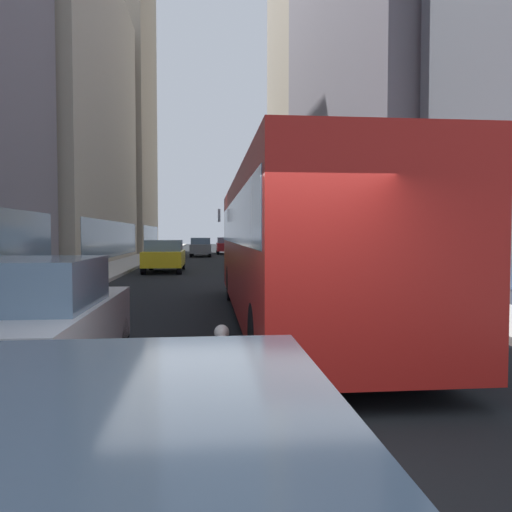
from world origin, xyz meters
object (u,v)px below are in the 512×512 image
object	(u,v)px
transit_bus	(292,240)
car_grey_wagon	(201,247)
car_white_van	(257,250)
car_red_coupe	(226,245)
car_silver_sedan	(21,327)
car_yellow_taxi	(164,256)
dalmatian_dog	(222,346)

from	to	relation	value
transit_bus	car_grey_wagon	world-z (taller)	transit_bus
car_grey_wagon	car_white_van	size ratio (longest dim) A/B	1.15
car_red_coupe	car_white_van	bearing A→B (deg)	-83.54
car_silver_sedan	car_yellow_taxi	bearing A→B (deg)	90.00
car_red_coupe	car_silver_sedan	size ratio (longest dim) A/B	1.22
car_red_coupe	car_yellow_taxi	world-z (taller)	same
car_grey_wagon	car_silver_sedan	xyz separation A→B (m)	(-1.60, -36.95, -0.00)
car_red_coupe	car_silver_sedan	world-z (taller)	same
car_red_coupe	car_white_van	size ratio (longest dim) A/B	1.18
car_red_coupe	transit_bus	bearing A→B (deg)	-90.00
car_silver_sedan	car_yellow_taxi	world-z (taller)	same
car_grey_wagon	car_yellow_taxi	bearing A→B (deg)	-95.16
car_yellow_taxi	dalmatian_dog	size ratio (longest dim) A/B	4.29
transit_bus	car_red_coupe	distance (m)	37.65
car_yellow_taxi	car_grey_wagon	bearing A→B (deg)	84.84
car_white_van	transit_bus	bearing A→B (deg)	-93.89
car_grey_wagon	dalmatian_dog	world-z (taller)	car_grey_wagon
car_grey_wagon	transit_bus	bearing A→B (deg)	-85.76
car_silver_sedan	dalmatian_dog	distance (m)	2.37
car_red_coupe	dalmatian_dog	world-z (taller)	car_red_coupe
car_grey_wagon	car_red_coupe	distance (m)	5.81
transit_bus	car_silver_sedan	world-z (taller)	transit_bus
transit_bus	car_silver_sedan	size ratio (longest dim) A/B	2.95
car_silver_sedan	car_white_van	distance (m)	28.66
transit_bus	car_silver_sedan	xyz separation A→B (m)	(-4.00, -4.60, -0.96)
car_grey_wagon	car_white_van	bearing A→B (deg)	-65.66
car_silver_sedan	car_white_van	size ratio (longest dim) A/B	0.97
car_grey_wagon	car_silver_sedan	bearing A→B (deg)	-92.48
transit_bus	car_yellow_taxi	bearing A→B (deg)	105.28
car_red_coupe	car_yellow_taxi	distance (m)	23.34
car_grey_wagon	car_red_coupe	bearing A→B (deg)	65.60
car_grey_wagon	car_red_coupe	world-z (taller)	same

